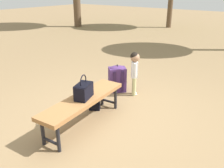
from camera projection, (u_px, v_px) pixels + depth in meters
name	position (u px, v px, depth m)	size (l,w,h in m)	color
ground_plane	(106.00, 118.00, 3.89)	(40.00, 40.00, 0.00)	#8C704C
park_bench	(83.00, 101.00, 3.57)	(1.63, 0.54, 0.45)	#9E6B3D
handbag	(84.00, 90.00, 3.50)	(0.36, 0.27, 0.37)	black
child_standing	(135.00, 67.00, 4.52)	(0.19, 0.18, 0.86)	#CCCC8C
backpack_large	(117.00, 78.00, 4.81)	(0.41, 0.41, 0.57)	#4C2D66
backpack_small	(95.00, 101.00, 4.11)	(0.21, 0.23, 0.31)	black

